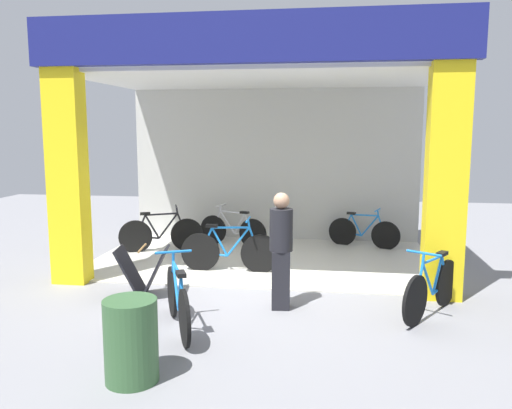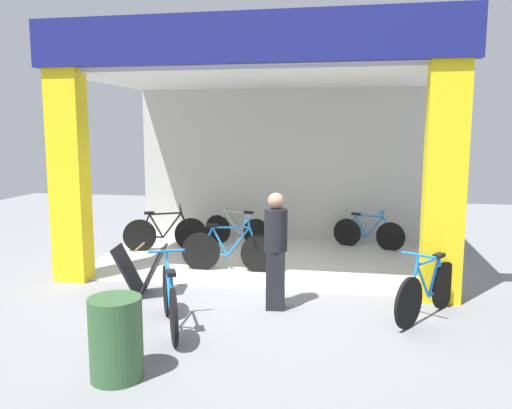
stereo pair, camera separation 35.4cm
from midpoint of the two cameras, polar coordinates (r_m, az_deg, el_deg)
The scene contains 11 objects.
ground_plane at distance 7.91m, azimuth -2.25°, elevation -9.25°, with size 20.15×20.15×0.00m, color gray.
shop_facade at distance 9.41m, azimuth -0.24°, elevation 6.79°, with size 6.27×3.99×3.96m.
bicycle_inside_0 at distance 10.68m, azimuth 10.73°, elevation -2.97°, with size 1.39×0.52×0.80m.
bicycle_inside_1 at distance 8.73m, azimuth -4.05°, elevation -5.07°, with size 1.67×0.46×0.92m.
bicycle_inside_2 at distance 10.33m, azimuth -11.29°, elevation -3.16°, with size 1.55×0.61×0.89m.
bicycle_inside_3 at distance 10.67m, azimuth -3.50°, elevation -2.78°, with size 1.45×0.55×0.83m.
bicycle_parked_0 at distance 6.38m, azimuth -10.14°, elevation -10.33°, with size 0.73×1.50×0.90m.
bicycle_parked_1 at distance 7.07m, azimuth 17.28°, elevation -8.76°, with size 0.91×1.38×0.89m.
sandwich_board_sign at distance 7.71m, azimuth -13.55°, elevation -7.16°, with size 0.79×0.60×0.73m.
pedestrian_1 at distance 6.92m, azimuth 1.29°, elevation -5.01°, with size 0.33×0.33×1.56m.
trash_bin at distance 5.26m, azimuth -15.44°, elevation -14.15°, with size 0.51×0.51×0.80m, color #335933.
Camera 1 is at (1.19, -7.44, 2.38)m, focal length 36.61 mm.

